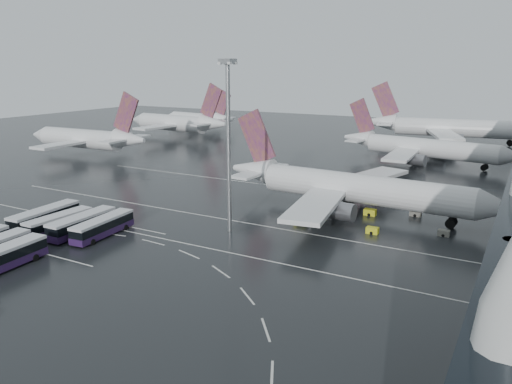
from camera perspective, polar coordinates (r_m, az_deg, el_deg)
The scene contains 23 objects.
ground at distance 79.92m, azimuth -4.71°, elevation -5.97°, with size 420.00×420.00×0.00m, color black.
lane_marking_near at distance 78.38m, azimuth -5.53°, elevation -6.40°, with size 120.00×0.25×0.01m, color silver.
lane_marking_mid at distance 89.56m, azimuth -0.43°, elevation -3.67°, with size 120.00×0.25×0.01m, color silver.
lane_marking_far at distance 113.80m, azimuth 6.56°, elevation 0.14°, with size 120.00×0.25×0.01m, color silver.
bus_bay_line_south at distance 85.20m, azimuth -24.60°, elevation -5.97°, with size 28.00×0.25×0.01m, color silver.
bus_bay_line_north at distance 94.81m, azimuth -16.87°, elevation -3.28°, with size 28.00×0.25×0.01m, color silver.
airliner_main at distance 97.35m, azimuth 10.61°, elevation 0.44°, with size 55.74×48.85×18.88m.
airliner_gate_b at distance 152.04m, azimuth 18.42°, elevation 4.80°, with size 51.75×45.97×18.00m.
airliner_gate_c at distance 195.26m, azimuth 21.11°, elevation 6.81°, with size 61.74×56.45×21.99m.
jet_remote_west at distance 165.31m, azimuth -18.68°, elevation 5.74°, with size 46.46×37.39×20.28m.
jet_remote_mid at distance 199.79m, azimuth -8.91°, elevation 7.75°, with size 49.36×39.80×21.48m.
jet_remote_far at distance 224.39m, azimuth -6.50°, elevation 8.27°, with size 40.57×32.77×17.64m.
bus_row_near_a at distance 94.92m, azimuth -23.00°, elevation -2.64°, with size 3.98×13.75×3.34m.
bus_row_near_b at distance 91.29m, azimuth -21.62°, elevation -3.25°, with size 3.22×12.46×3.05m.
bus_row_near_c at distance 88.99m, azimuth -19.26°, elevation -3.42°, with size 3.49×13.19×3.22m.
bus_row_near_d at distance 86.58m, azimuth -17.11°, elevation -3.77°, with size 3.96×12.87×3.12m.
bus_row_far_c at distance 77.82m, azimuth -27.00°, elevation -6.72°, with size 3.97×13.34×3.24m.
floodlight_mast at distance 81.92m, azimuth -3.18°, elevation 7.53°, with size 2.19×2.19×28.62m.
gse_cart_belly_a at distance 86.68m, azimuth 13.16°, elevation -4.29°, with size 2.02×1.19×1.10m, color yellow.
gse_cart_belly_b at distance 98.71m, azimuth 17.78°, elevation -2.32°, with size 2.09×1.24×1.14m, color slate.
gse_cart_belly_c at distance 90.84m, azimuth 5.19°, elevation -3.03°, with size 2.46×1.45×1.34m, color yellow.
gse_cart_belly_d at distance 88.91m, azimuth 20.66°, elevation -4.41°, with size 1.88×1.11×1.03m, color slate.
gse_cart_belly_e at distance 96.93m, azimuth 12.90°, elevation -2.26°, with size 2.22×1.31×1.21m, color yellow.
Camera 1 is at (42.19, -62.04, 27.55)m, focal length 35.00 mm.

